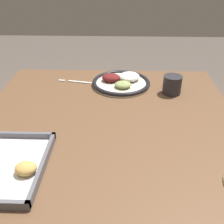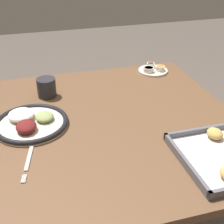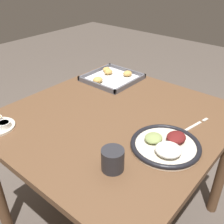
% 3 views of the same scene
% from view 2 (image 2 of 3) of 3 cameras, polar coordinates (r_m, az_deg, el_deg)
% --- Properties ---
extents(dining_table, '(1.02, 0.98, 0.75)m').
position_cam_2_polar(dining_table, '(1.28, 0.18, -5.78)').
color(dining_table, brown).
rests_on(dining_table, ground_plane).
extents(dinner_plate, '(0.28, 0.28, 0.05)m').
position_cam_2_polar(dinner_plate, '(1.22, -14.69, -1.83)').
color(dinner_plate, beige).
rests_on(dinner_plate, dining_table).
extents(fork, '(0.22, 0.06, 0.00)m').
position_cam_2_polar(fork, '(1.06, -14.87, -7.85)').
color(fork, silver).
rests_on(fork, dining_table).
extents(saucer_plate, '(0.15, 0.15, 0.03)m').
position_cam_2_polar(saucer_plate, '(1.65, 7.48, 7.72)').
color(saucer_plate, beige).
rests_on(saucer_plate, dining_table).
extents(drinking_cup, '(0.08, 0.08, 0.08)m').
position_cam_2_polar(drinking_cup, '(1.41, -11.88, 4.39)').
color(drinking_cup, '#28282D').
rests_on(drinking_cup, dining_table).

